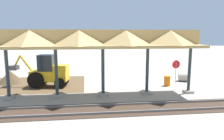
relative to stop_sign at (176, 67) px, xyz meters
name	(u,v)px	position (x,y,z in m)	size (l,w,h in m)	color
ground_plane	(158,83)	(1.51, -0.44, -1.59)	(120.00, 120.00, 0.00)	gray
dirt_work_zone	(30,84)	(13.38, -1.35, -1.58)	(9.93, 7.00, 0.01)	brown
platform_canopy	(103,40)	(6.98, 3.10, 2.57)	(14.68, 3.20, 4.90)	#9E998E
rail_tracks	(192,106)	(1.51, 6.26, -1.56)	(60.00, 2.58, 0.15)	slate
stop_sign	(176,67)	(0.00, 0.00, 0.00)	(0.76, 0.10, 2.21)	gray
backhoe	(48,72)	(11.55, -0.40, -0.31)	(5.14, 2.19, 2.82)	yellow
dirt_mound	(11,83)	(15.34, -2.33, -1.59)	(4.73, 4.73, 2.33)	brown
concrete_pipe	(183,77)	(-1.22, -0.94, -1.17)	(1.20, 1.13, 0.82)	#9E9384
traffic_barrel	(167,81)	(1.06, 0.67, -1.14)	(0.56, 0.56, 0.90)	orange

